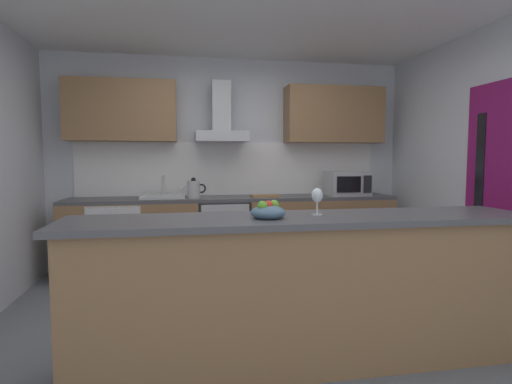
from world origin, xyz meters
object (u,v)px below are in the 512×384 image
(sink, at_px, (163,196))
(kettle, at_px, (194,189))
(oven, at_px, (223,234))
(fruit_bowl, at_px, (268,212))
(wine_glass, at_px, (317,196))
(microwave, at_px, (347,183))
(chopping_board, at_px, (265,196))
(refrigerator, at_px, (118,240))
(range_hood, at_px, (221,123))

(sink, distance_m, kettle, 0.36)
(sink, relative_size, kettle, 1.73)
(oven, xyz_separation_m, sink, (-0.69, 0.01, 0.47))
(fruit_bowl, bearing_deg, wine_glass, 14.19)
(kettle, distance_m, fruit_bowl, 2.34)
(microwave, xyz_separation_m, kettle, (-1.90, -0.01, -0.04))
(fruit_bowl, distance_m, chopping_board, 2.37)
(microwave, distance_m, kettle, 1.90)
(oven, relative_size, microwave, 1.60)
(refrigerator, xyz_separation_m, kettle, (0.87, -0.03, 0.58))
(oven, relative_size, refrigerator, 0.94)
(wine_glass, relative_size, fruit_bowl, 0.81)
(microwave, distance_m, wine_glass, 2.51)
(refrigerator, bearing_deg, range_hood, 6.24)
(kettle, relative_size, wine_glass, 1.62)
(range_hood, distance_m, fruit_bowl, 2.59)
(chopping_board, bearing_deg, sink, 178.35)
(refrigerator, bearing_deg, wine_glass, -54.44)
(microwave, xyz_separation_m, range_hood, (-1.55, 0.16, 0.74))
(chopping_board, bearing_deg, oven, 177.35)
(microwave, height_order, sink, microwave)
(refrigerator, height_order, microwave, microwave)
(kettle, xyz_separation_m, range_hood, (0.34, 0.16, 0.78))
(refrigerator, bearing_deg, chopping_board, -0.70)
(oven, bearing_deg, chopping_board, -2.65)
(wine_glass, xyz_separation_m, chopping_board, (0.11, 2.23, -0.20))
(kettle, relative_size, fruit_bowl, 1.31)
(fruit_bowl, bearing_deg, refrigerator, 118.30)
(kettle, xyz_separation_m, fruit_bowl, (0.39, -2.31, 0.02))
(oven, relative_size, chopping_board, 2.35)
(oven, bearing_deg, kettle, -174.38)
(oven, distance_m, sink, 0.84)
(range_hood, bearing_deg, refrigerator, -173.76)
(refrigerator, height_order, fruit_bowl, fruit_bowl)
(refrigerator, distance_m, microwave, 2.83)
(refrigerator, relative_size, kettle, 2.94)
(microwave, relative_size, fruit_bowl, 2.27)
(sink, bearing_deg, refrigerator, -178.48)
(kettle, bearing_deg, refrigerator, 177.95)
(kettle, bearing_deg, microwave, 0.18)
(sink, distance_m, chopping_board, 1.21)
(range_hood, relative_size, wine_glass, 4.05)
(kettle, height_order, chopping_board, kettle)
(kettle, height_order, range_hood, range_hood)
(kettle, bearing_deg, wine_glass, -71.50)
(chopping_board, bearing_deg, kettle, -179.33)
(sink, bearing_deg, range_hood, 9.70)
(fruit_bowl, bearing_deg, oven, 91.25)
(wine_glass, bearing_deg, kettle, 108.50)
(refrigerator, distance_m, range_hood, 1.83)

